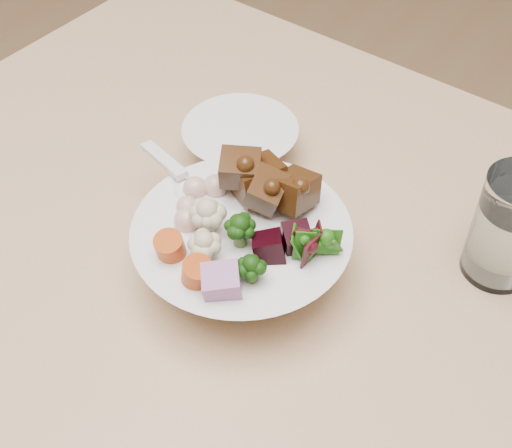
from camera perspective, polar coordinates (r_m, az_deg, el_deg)
name	(u,v)px	position (r m, az deg, el deg)	size (l,w,h in m)	color
food_bowl	(244,248)	(0.69, -0.97, -1.92)	(0.21, 0.21, 0.11)	white
soup_spoon	(184,184)	(0.71, -5.80, 3.22)	(0.11, 0.06, 0.02)	white
water_glass	(508,231)	(0.72, 19.51, -0.55)	(0.07, 0.07, 0.12)	silver
side_bowl	(241,143)	(0.82, -1.25, 6.48)	(0.13, 0.13, 0.04)	white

